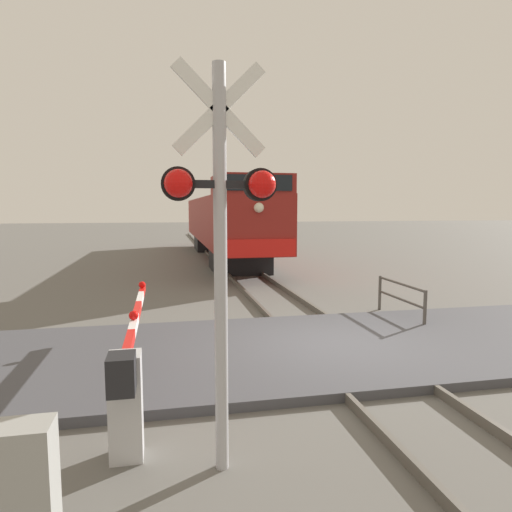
{
  "coord_description": "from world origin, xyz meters",
  "views": [
    {
      "loc": [
        -3.28,
        -8.1,
        2.82
      ],
      "look_at": [
        -0.81,
        3.79,
        1.5
      ],
      "focal_mm": 31.25,
      "sensor_mm": 36.0,
      "label": 1
    }
  ],
  "objects": [
    {
      "name": "road_surface",
      "position": [
        0.0,
        0.0,
        0.08
      ],
      "size": [
        36.0,
        4.6,
        0.16
      ],
      "primitive_type": "cube",
      "color": "#47474C",
      "rests_on": "ground_plane"
    },
    {
      "name": "guard_railing",
      "position": [
        2.55,
        2.01,
        0.61
      ],
      "size": [
        0.08,
        2.26,
        0.95
      ],
      "color": "#4C4742",
      "rests_on": "ground_plane"
    },
    {
      "name": "rail_track_left",
      "position": [
        -0.72,
        0.0,
        0.07
      ],
      "size": [
        0.08,
        80.0,
        0.15
      ],
      "primitive_type": "cube",
      "color": "#59544C",
      "rests_on": "ground_plane"
    },
    {
      "name": "locomotive",
      "position": [
        0.0,
        16.23,
        2.06
      ],
      "size": [
        2.83,
        18.82,
        4.04
      ],
      "color": "black",
      "rests_on": "ground_plane"
    },
    {
      "name": "crossing_signal",
      "position": [
        -2.71,
        -3.55,
        2.68
      ],
      "size": [
        1.18,
        0.33,
        4.28
      ],
      "color": "#ADADB2",
      "rests_on": "ground_plane"
    },
    {
      "name": "rail_track_right",
      "position": [
        0.72,
        0.0,
        0.07
      ],
      "size": [
        0.08,
        80.0,
        0.15
      ],
      "primitive_type": "cube",
      "color": "#59544C",
      "rests_on": "ground_plane"
    },
    {
      "name": "crossing_gate",
      "position": [
        -3.74,
        -2.49,
        0.82
      ],
      "size": [
        0.36,
        5.41,
        1.32
      ],
      "color": "silver",
      "rests_on": "ground_plane"
    },
    {
      "name": "ground_plane",
      "position": [
        0.0,
        0.0,
        0.0
      ],
      "size": [
        160.0,
        160.0,
        0.0
      ],
      "primitive_type": "plane",
      "color": "#605E59"
    },
    {
      "name": "utility_cabinet",
      "position": [
        -4.38,
        -4.68,
        0.61
      ],
      "size": [
        0.51,
        0.33,
        1.23
      ],
      "primitive_type": "cube",
      "color": "#999993",
      "rests_on": "ground_plane"
    }
  ]
}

